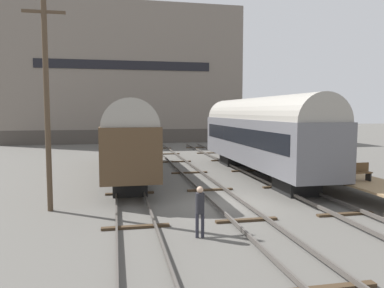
{
  "coord_description": "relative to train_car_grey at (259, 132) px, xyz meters",
  "views": [
    {
      "loc": [
        -5.16,
        -17.15,
        4.49
      ],
      "look_at": [
        0.0,
        8.11,
        2.2
      ],
      "focal_mm": 35.0,
      "sensor_mm": 36.0,
      "label": 1
    }
  ],
  "objects": [
    {
      "name": "track_left",
      "position": [
        -8.95,
        -7.01,
        -2.92
      ],
      "size": [
        2.6,
        60.0,
        0.26
      ],
      "color": "#4C4742",
      "rests_on": "ground"
    },
    {
      "name": "warehouse_building",
      "position": [
        -8.25,
        34.14,
        6.63
      ],
      "size": [
        33.42,
        12.62,
        19.38
      ],
      "color": "#46403A",
      "rests_on": "ground"
    },
    {
      "name": "person_worker",
      "position": [
        -6.77,
        -11.54,
        -1.94
      ],
      "size": [
        0.32,
        0.32,
        1.84
      ],
      "color": "#282833",
      "rests_on": "ground"
    },
    {
      "name": "bench",
      "position": [
        2.31,
        -7.51,
        -1.62
      ],
      "size": [
        1.4,
        0.4,
        0.91
      ],
      "color": "brown",
      "rests_on": "station_platform"
    },
    {
      "name": "track_middle",
      "position": [
        -4.48,
        -7.01,
        -2.92
      ],
      "size": [
        2.6,
        60.0,
        0.26
      ],
      "color": "#4C4742",
      "rests_on": "ground"
    },
    {
      "name": "train_car_grey",
      "position": [
        0.0,
        0.0,
        0.0
      ],
      "size": [
        3.12,
        16.96,
        5.41
      ],
      "color": "black",
      "rests_on": "ground"
    },
    {
      "name": "track_right",
      "position": [
        -0.0,
        -7.01,
        -2.92
      ],
      "size": [
        2.6,
        60.0,
        0.26
      ],
      "color": "#4C4742",
      "rests_on": "ground"
    },
    {
      "name": "ground_plane",
      "position": [
        -4.48,
        -7.01,
        -3.06
      ],
      "size": [
        200.0,
        200.0,
        0.0
      ],
      "primitive_type": "plane",
      "color": "#56544F"
    },
    {
      "name": "utility_pole",
      "position": [
        -12.58,
        -6.71,
        2.06
      ],
      "size": [
        1.8,
        0.24,
        9.93
      ],
      "color": "#473828",
      "rests_on": "ground"
    },
    {
      "name": "station_platform",
      "position": [
        2.65,
        -4.29,
        -2.19
      ],
      "size": [
        2.66,
        13.17,
        0.95
      ],
      "color": "#8C704C",
      "rests_on": "ground"
    },
    {
      "name": "train_car_brown",
      "position": [
        -8.95,
        2.19,
        -0.15
      ],
      "size": [
        2.97,
        17.94,
        5.11
      ],
      "color": "black",
      "rests_on": "ground"
    }
  ]
}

